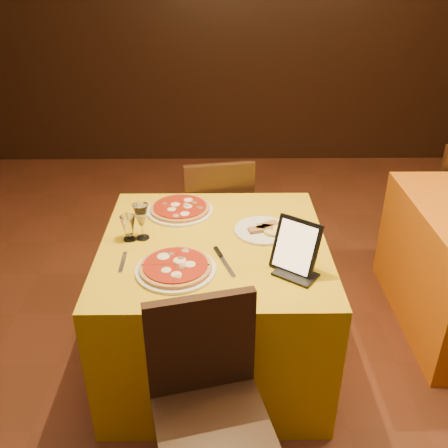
{
  "coord_description": "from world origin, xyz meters",
  "views": [
    {
      "loc": [
        -0.23,
        -1.6,
        2.0
      ],
      "look_at": [
        -0.21,
        0.47,
        0.86
      ],
      "focal_mm": 40.0,
      "sensor_mm": 36.0,
      "label": 1
    }
  ],
  "objects_px": {
    "chair_side_far": "(448,195)",
    "water_glass": "(128,228)",
    "wine_glass": "(141,221)",
    "pizza_near": "(176,268)",
    "main_table": "(214,303)",
    "chair_main_near": "(213,426)",
    "pizza_far": "(180,209)",
    "tablet": "(296,246)",
    "chair_main_far": "(215,218)"
  },
  "relations": [
    {
      "from": "chair_main_far",
      "to": "wine_glass",
      "type": "height_order",
      "value": "wine_glass"
    },
    {
      "from": "tablet",
      "to": "pizza_far",
      "type": "bearing_deg",
      "value": 170.7
    },
    {
      "from": "pizza_near",
      "to": "water_glass",
      "type": "xyz_separation_m",
      "value": [
        -0.25,
        0.28,
        0.05
      ]
    },
    {
      "from": "chair_main_near",
      "to": "chair_main_far",
      "type": "distance_m",
      "value": 1.63
    },
    {
      "from": "chair_side_far",
      "to": "wine_glass",
      "type": "height_order",
      "value": "wine_glass"
    },
    {
      "from": "chair_side_far",
      "to": "tablet",
      "type": "xyz_separation_m",
      "value": [
        -1.31,
        -1.36,
        0.41
      ]
    },
    {
      "from": "main_table",
      "to": "chair_main_far",
      "type": "distance_m",
      "value": 0.8
    },
    {
      "from": "chair_main_far",
      "to": "pizza_near",
      "type": "height_order",
      "value": "chair_main_far"
    },
    {
      "from": "wine_glass",
      "to": "water_glass",
      "type": "distance_m",
      "value": 0.07
    },
    {
      "from": "chair_main_near",
      "to": "tablet",
      "type": "distance_m",
      "value": 0.81
    },
    {
      "from": "chair_side_far",
      "to": "water_glass",
      "type": "xyz_separation_m",
      "value": [
        -2.09,
        -1.09,
        0.36
      ]
    },
    {
      "from": "main_table",
      "to": "pizza_near",
      "type": "height_order",
      "value": "pizza_near"
    },
    {
      "from": "water_glass",
      "to": "chair_main_far",
      "type": "bearing_deg",
      "value": 61.67
    },
    {
      "from": "pizza_far",
      "to": "tablet",
      "type": "distance_m",
      "value": 0.79
    },
    {
      "from": "chair_main_near",
      "to": "wine_glass",
      "type": "height_order",
      "value": "wine_glass"
    },
    {
      "from": "chair_main_far",
      "to": "pizza_far",
      "type": "distance_m",
      "value": 0.6
    },
    {
      "from": "wine_glass",
      "to": "tablet",
      "type": "relative_size",
      "value": 0.78
    },
    {
      "from": "chair_side_far",
      "to": "main_table",
      "type": "bearing_deg",
      "value": 28.29
    },
    {
      "from": "chair_side_far",
      "to": "wine_glass",
      "type": "xyz_separation_m",
      "value": [
        -2.02,
        -1.08,
        0.39
      ]
    },
    {
      "from": "chair_main_far",
      "to": "tablet",
      "type": "distance_m",
      "value": 1.17
    },
    {
      "from": "wine_glass",
      "to": "tablet",
      "type": "distance_m",
      "value": 0.76
    },
    {
      "from": "main_table",
      "to": "tablet",
      "type": "xyz_separation_m",
      "value": [
        0.36,
        -0.24,
        0.49
      ]
    },
    {
      "from": "pizza_far",
      "to": "wine_glass",
      "type": "relative_size",
      "value": 1.89
    },
    {
      "from": "water_glass",
      "to": "pizza_near",
      "type": "bearing_deg",
      "value": -48.15
    },
    {
      "from": "chair_side_far",
      "to": "pizza_near",
      "type": "bearing_deg",
      "value": 31.18
    },
    {
      "from": "pizza_far",
      "to": "water_glass",
      "type": "relative_size",
      "value": 2.76
    },
    {
      "from": "wine_glass",
      "to": "pizza_near",
      "type": "bearing_deg",
      "value": -57.63
    },
    {
      "from": "chair_side_far",
      "to": "pizza_near",
      "type": "distance_m",
      "value": 2.31
    },
    {
      "from": "main_table",
      "to": "chair_side_far",
      "type": "distance_m",
      "value": 2.01
    },
    {
      "from": "wine_glass",
      "to": "water_glass",
      "type": "bearing_deg",
      "value": -168.29
    },
    {
      "from": "chair_main_near",
      "to": "chair_main_far",
      "type": "bearing_deg",
      "value": 76.41
    },
    {
      "from": "water_glass",
      "to": "tablet",
      "type": "height_order",
      "value": "tablet"
    },
    {
      "from": "main_table",
      "to": "tablet",
      "type": "height_order",
      "value": "tablet"
    },
    {
      "from": "tablet",
      "to": "wine_glass",
      "type": "bearing_deg",
      "value": -165.08
    },
    {
      "from": "main_table",
      "to": "pizza_near",
      "type": "distance_m",
      "value": 0.49
    },
    {
      "from": "pizza_near",
      "to": "tablet",
      "type": "xyz_separation_m",
      "value": [
        0.53,
        0.01,
        0.1
      ]
    },
    {
      "from": "wine_glass",
      "to": "pizza_far",
      "type": "bearing_deg",
      "value": 59.55
    },
    {
      "from": "pizza_far",
      "to": "water_glass",
      "type": "xyz_separation_m",
      "value": [
        -0.23,
        -0.29,
        0.05
      ]
    },
    {
      "from": "chair_side_far",
      "to": "pizza_far",
      "type": "bearing_deg",
      "value": 17.81
    },
    {
      "from": "chair_main_near",
      "to": "pizza_far",
      "type": "bearing_deg",
      "value": 85.56
    },
    {
      "from": "pizza_near",
      "to": "pizza_far",
      "type": "relative_size",
      "value": 1.0
    },
    {
      "from": "main_table",
      "to": "chair_main_near",
      "type": "bearing_deg",
      "value": -90.0
    },
    {
      "from": "water_glass",
      "to": "pizza_far",
      "type": "bearing_deg",
      "value": 52.08
    },
    {
      "from": "main_table",
      "to": "pizza_far",
      "type": "height_order",
      "value": "pizza_far"
    },
    {
      "from": "chair_side_far",
      "to": "water_glass",
      "type": "distance_m",
      "value": 2.38
    },
    {
      "from": "chair_main_near",
      "to": "chair_side_far",
      "type": "distance_m",
      "value": 2.57
    },
    {
      "from": "chair_main_near",
      "to": "pizza_near",
      "type": "xyz_separation_m",
      "value": [
        -0.17,
        0.58,
        0.31
      ]
    },
    {
      "from": "chair_side_far",
      "to": "tablet",
      "type": "height_order",
      "value": "tablet"
    },
    {
      "from": "tablet",
      "to": "chair_main_far",
      "type": "bearing_deg",
      "value": 145.63
    },
    {
      "from": "chair_side_far",
      "to": "wine_glass",
      "type": "relative_size",
      "value": 4.79
    }
  ]
}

